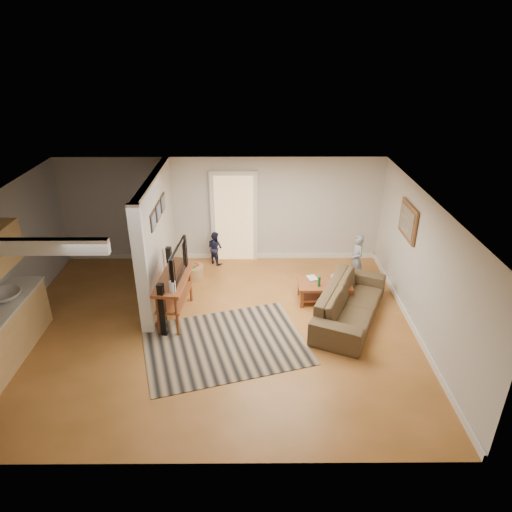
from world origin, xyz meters
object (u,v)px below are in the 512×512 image
at_px(child, 354,281).
at_px(toddler, 216,263).
at_px(toy_basket, 193,271).
at_px(speaker_right, 170,269).
at_px(coffee_table, 325,287).
at_px(tv_console, 174,281).
at_px(speaker_left, 163,310).
at_px(sofa, 349,318).

height_order(child, toddler, child).
bearing_deg(child, toy_basket, -102.11).
bearing_deg(toddler, speaker_right, 97.34).
relative_size(coffee_table, toy_basket, 2.32).
height_order(tv_console, speaker_left, tv_console).
bearing_deg(toy_basket, speaker_right, -126.04).
xyz_separation_m(tv_console, toddler, (0.58, 2.31, -0.79)).
xyz_separation_m(coffee_table, tv_console, (-2.94, -0.59, 0.46)).
height_order(speaker_right, toddler, speaker_right).
height_order(speaker_left, child, speaker_left).
xyz_separation_m(coffee_table, speaker_right, (-3.21, 0.42, 0.18)).
distance_m(speaker_left, toddler, 3.03).
bearing_deg(sofa, speaker_right, 97.58).
bearing_deg(speaker_left, tv_console, 85.46).
xyz_separation_m(sofa, coffee_table, (-0.39, 0.66, 0.33)).
bearing_deg(toy_basket, child, -2.83).
height_order(speaker_left, toddler, speaker_left).
xyz_separation_m(sofa, child, (0.40, 1.46, 0.00)).
height_order(tv_console, toddler, tv_console).
bearing_deg(child, tv_console, -79.00).
relative_size(coffee_table, speaker_left, 1.02).
height_order(speaker_left, toy_basket, speaker_left).
distance_m(tv_console, child, 4.06).
distance_m(child, toddler, 3.29).
height_order(toy_basket, toddler, toy_basket).
bearing_deg(coffee_table, speaker_left, -159.13).
bearing_deg(speaker_left, speaker_right, 103.24).
xyz_separation_m(sofa, speaker_left, (-3.48, -0.51, 0.53)).
height_order(coffee_table, tv_console, tv_console).
xyz_separation_m(speaker_left, toy_basket, (0.28, 2.15, -0.36)).
relative_size(speaker_left, child, 0.95).
relative_size(speaker_right, toy_basket, 2.20).
xyz_separation_m(speaker_right, toy_basket, (0.40, 0.55, -0.34)).
xyz_separation_m(toy_basket, toddler, (0.44, 0.75, -0.17)).
xyz_separation_m(tv_console, toy_basket, (0.14, 1.56, -0.61)).
relative_size(child, toddler, 1.38).
height_order(sofa, coffee_table, coffee_table).
relative_size(coffee_table, speaker_right, 1.06).
height_order(speaker_right, toy_basket, speaker_right).
height_order(coffee_table, child, coffee_table).
relative_size(speaker_right, child, 0.92).
bearing_deg(sofa, tv_console, 113.05).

